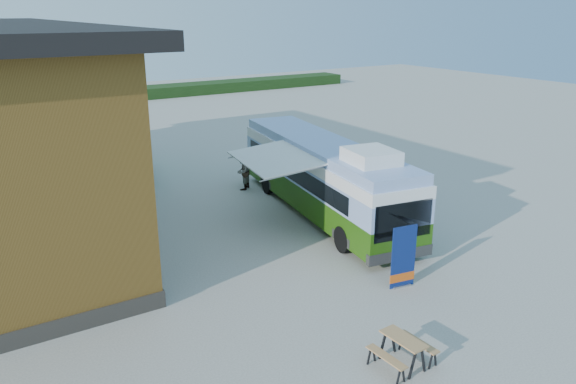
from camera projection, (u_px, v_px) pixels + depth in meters
ground at (346, 255)px, 19.13m from camera, size 100.00×100.00×0.00m
hedge at (165, 91)px, 53.49m from camera, size 40.00×3.00×1.00m
bus at (323, 174)px, 22.47m from camera, size 4.19×11.60×3.49m
awning at (281, 162)px, 20.98m from camera, size 3.22×4.54×0.52m
banner at (403, 262)px, 16.70m from camera, size 0.85×0.27×1.96m
picnic_table at (403, 345)px, 13.04m from camera, size 1.33×1.20×0.74m
person_a at (108, 184)px, 24.15m from camera, size 0.69×0.65×1.59m
person_b at (243, 172)px, 25.81m from camera, size 1.04×1.01×1.68m
slurry_tanker at (122, 148)px, 27.62m from camera, size 3.04×6.66×2.51m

